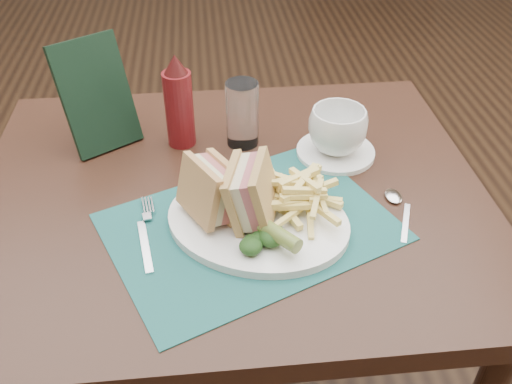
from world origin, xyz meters
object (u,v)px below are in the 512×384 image
(sandwich_half_a, at_px, (199,194))
(check_presenter, at_px, (96,95))
(drinking_glass, at_px, (242,114))
(table_main, at_px, (236,325))
(plate, at_px, (258,221))
(ketchup_bottle, at_px, (179,101))
(coffee_cup, at_px, (338,130))
(sandwich_half_b, at_px, (238,190))
(placemat, at_px, (250,227))
(saucer, at_px, (335,152))

(sandwich_half_a, height_order, check_presenter, check_presenter)
(drinking_glass, bearing_deg, table_main, -102.70)
(plate, distance_m, ketchup_bottle, 0.30)
(table_main, height_order, ketchup_bottle, ketchup_bottle)
(plate, distance_m, coffee_cup, 0.26)
(plate, bearing_deg, sandwich_half_a, -160.39)
(table_main, xyz_separation_m, ketchup_bottle, (-0.09, 0.16, 0.47))
(sandwich_half_b, distance_m, check_presenter, 0.37)
(sandwich_half_a, height_order, drinking_glass, drinking_glass)
(placemat, bearing_deg, coffee_cup, 47.00)
(sandwich_half_a, bearing_deg, table_main, 30.91)
(placemat, bearing_deg, plate, 9.96)
(placemat, height_order, sandwich_half_b, sandwich_half_b)
(plate, height_order, sandwich_half_a, sandwich_half_a)
(placemat, bearing_deg, table_main, 102.94)
(ketchup_bottle, height_order, check_presenter, check_presenter)
(table_main, relative_size, coffee_cup, 8.21)
(table_main, distance_m, coffee_cup, 0.48)
(sandwich_half_b, xyz_separation_m, check_presenter, (-0.25, 0.27, 0.03))
(sandwich_half_a, bearing_deg, plate, -34.29)
(ketchup_bottle, bearing_deg, drinking_glass, -6.11)
(table_main, distance_m, sandwich_half_b, 0.46)
(saucer, xyz_separation_m, coffee_cup, (0.00, 0.00, 0.05))
(placemat, height_order, drinking_glass, drinking_glass)
(plate, relative_size, saucer, 2.00)
(coffee_cup, bearing_deg, drinking_glass, 161.36)
(saucer, bearing_deg, placemat, -133.00)
(plate, relative_size, coffee_cup, 2.74)
(saucer, distance_m, ketchup_bottle, 0.31)
(table_main, relative_size, ketchup_bottle, 4.84)
(placemat, bearing_deg, saucer, 47.00)
(sandwich_half_a, xyz_separation_m, ketchup_bottle, (-0.03, 0.26, 0.03))
(sandwich_half_b, xyz_separation_m, saucer, (0.20, 0.19, -0.07))
(sandwich_half_a, height_order, ketchup_bottle, ketchup_bottle)
(placemat, distance_m, sandwich_half_b, 0.07)
(table_main, relative_size, saucer, 6.00)
(placemat, bearing_deg, check_presenter, 132.87)
(coffee_cup, distance_m, check_presenter, 0.46)
(ketchup_bottle, bearing_deg, sandwich_half_b, -70.14)
(table_main, bearing_deg, sandwich_half_b, -85.77)
(sandwich_half_a, bearing_deg, drinking_glass, 40.77)
(coffee_cup, bearing_deg, sandwich_half_a, -144.74)
(sandwich_half_a, height_order, sandwich_half_b, sandwich_half_b)
(plate, xyz_separation_m, check_presenter, (-0.28, 0.28, 0.09))
(placemat, xyz_separation_m, ketchup_bottle, (-0.11, 0.27, 0.09))
(sandwich_half_a, relative_size, coffee_cup, 0.91)
(table_main, relative_size, placemat, 2.03)
(sandwich_half_a, distance_m, drinking_glass, 0.26)
(placemat, height_order, saucer, saucer)
(coffee_cup, bearing_deg, placemat, -133.00)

